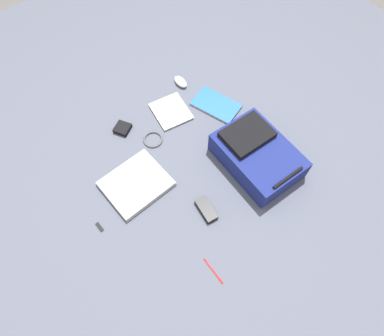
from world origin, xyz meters
The scene contains 11 objects.
ground_plane centered at (0.00, 0.00, 0.00)m, with size 3.93×3.93×0.00m, color #4C5160.
backpack centered at (-0.32, 0.14, 0.07)m, with size 0.34×0.47×0.17m.
laptop centered at (0.28, -0.14, 0.02)m, with size 0.34×0.29×0.03m.
book_comic centered at (-0.16, -0.42, 0.01)m, with size 0.23×0.25×0.02m.
book_red centered at (-0.41, -0.29, 0.01)m, with size 0.25×0.32×0.01m.
computer_mouse centered at (-0.34, -0.57, 0.02)m, with size 0.06×0.11×0.04m, color silver.
cable_coil centered at (0.04, -0.32, 0.01)m, with size 0.11×0.11×0.01m, color #4C4C51.
power_brick centered at (0.08, 0.20, 0.02)m, with size 0.06×0.14×0.03m, color black.
pen_black centered at (0.24, 0.45, 0.00)m, with size 0.01×0.01×0.14m, color red.
earbud_pouch centered at (0.14, -0.49, 0.01)m, with size 0.08×0.08×0.03m, color black.
usb_stick centered at (0.55, -0.06, 0.00)m, with size 0.02×0.05×0.01m, color black.
Camera 1 is at (0.53, 0.66, 1.60)m, focal length 31.32 mm.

